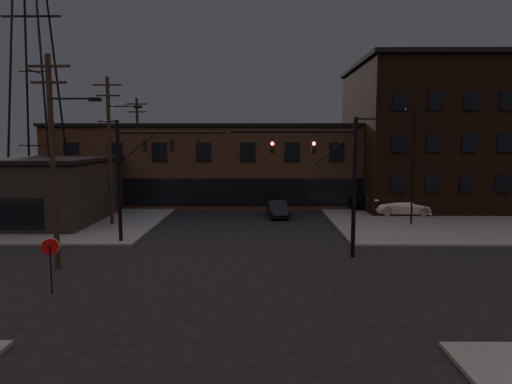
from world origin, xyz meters
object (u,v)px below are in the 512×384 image
(traffic_signal_near, at_px, (334,172))
(stop_sign, at_px, (50,253))
(parked_car_lot_b, at_px, (402,206))
(traffic_signal_far, at_px, (138,167))
(car_crossing, at_px, (277,209))
(parked_car_lot_a, at_px, (373,200))

(traffic_signal_near, relative_size, stop_sign, 3.23)
(parked_car_lot_b, bearing_deg, traffic_signal_near, 151.12)
(traffic_signal_far, height_order, parked_car_lot_b, traffic_signal_far)
(parked_car_lot_b, height_order, car_crossing, parked_car_lot_b)
(traffic_signal_near, bearing_deg, stop_sign, -154.10)
(parked_car_lot_a, xyz_separation_m, car_crossing, (-9.29, -3.91, -0.24))
(traffic_signal_near, relative_size, car_crossing, 1.80)
(traffic_signal_near, xyz_separation_m, traffic_signal_far, (-12.07, 3.50, 0.08))
(traffic_signal_far, xyz_separation_m, car_crossing, (9.39, 10.16, -4.28))
(stop_sign, xyz_separation_m, car_crossing, (10.68, 20.15, -1.11))
(parked_car_lot_a, xyz_separation_m, parked_car_lot_b, (1.76, -3.29, -0.07))
(traffic_signal_near, xyz_separation_m, parked_car_lot_b, (8.37, 14.28, -4.02))
(traffic_signal_near, height_order, parked_car_lot_a, traffic_signal_near)
(parked_car_lot_a, bearing_deg, traffic_signal_far, 119.75)
(traffic_signal_near, height_order, parked_car_lot_b, traffic_signal_near)
(parked_car_lot_b, bearing_deg, car_crossing, 94.68)
(traffic_signal_near, relative_size, parked_car_lot_b, 1.53)
(car_crossing, bearing_deg, stop_sign, -122.64)
(traffic_signal_far, distance_m, car_crossing, 14.49)
(traffic_signal_near, bearing_deg, car_crossing, 101.10)
(traffic_signal_near, distance_m, car_crossing, 14.54)
(stop_sign, bearing_deg, traffic_signal_far, 82.68)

